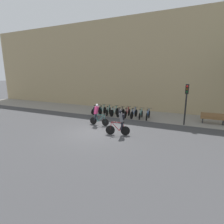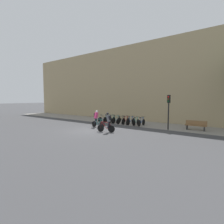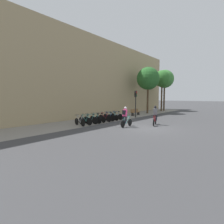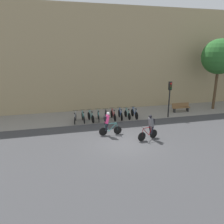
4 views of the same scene
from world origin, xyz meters
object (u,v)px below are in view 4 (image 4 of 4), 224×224
(cyclist_grey, at_px, (150,126))
(bench, at_px, (181,107))
(parked_bike_0, at_px, (75,118))
(traffic_light_pole, at_px, (170,93))
(parked_bike_3, at_px, (98,116))
(parked_bike_4, at_px, (106,116))
(parked_bike_7, at_px, (127,114))
(parked_bike_1, at_px, (83,117))
(parked_bike_8, at_px, (134,114))
(parked_bike_2, at_px, (91,117))
(parked_bike_6, at_px, (120,115))
(parked_bike_5, at_px, (113,115))
(cyclist_pink, at_px, (108,123))

(cyclist_grey, bearing_deg, bench, 44.05)
(parked_bike_0, bearing_deg, traffic_light_pole, -3.86)
(parked_bike_3, height_order, parked_bike_4, parked_bike_3)
(parked_bike_7, bearing_deg, parked_bike_1, 180.00)
(cyclist_grey, xyz_separation_m, parked_bike_8, (0.71, 4.97, -0.54))
(cyclist_grey, relative_size, parked_bike_2, 1.03)
(parked_bike_6, xyz_separation_m, parked_bike_7, (0.67, -0.00, -0.03))
(cyclist_grey, height_order, parked_bike_4, cyclist_grey)
(parked_bike_1, height_order, parked_bike_4, parked_bike_1)
(parked_bike_8, bearing_deg, parked_bike_6, 179.99)
(parked_bike_3, bearing_deg, bench, 5.27)
(parked_bike_3, bearing_deg, traffic_light_pole, -5.06)
(cyclist_grey, height_order, parked_bike_2, cyclist_grey)
(parked_bike_7, bearing_deg, parked_bike_5, -179.99)
(parked_bike_1, bearing_deg, parked_bike_5, -0.01)
(parked_bike_4, bearing_deg, cyclist_pink, -100.72)
(parked_bike_1, relative_size, parked_bike_6, 0.98)
(cyclist_pink, height_order, parked_bike_8, cyclist_pink)
(cyclist_grey, relative_size, parked_bike_8, 1.01)
(cyclist_pink, distance_m, bench, 9.62)
(parked_bike_1, xyz_separation_m, parked_bike_7, (4.02, -0.00, -0.02))
(parked_bike_7, bearing_deg, bench, 7.63)
(parked_bike_7, relative_size, traffic_light_pole, 0.48)
(parked_bike_5, distance_m, parked_bike_7, 1.34)
(parked_bike_8, relative_size, traffic_light_pole, 0.53)
(parked_bike_3, relative_size, parked_bike_5, 0.99)
(parked_bike_0, bearing_deg, parked_bike_6, 0.01)
(parked_bike_0, xyz_separation_m, parked_bike_1, (0.67, 0.00, 0.02))
(parked_bike_8, relative_size, bench, 0.93)
(parked_bike_0, distance_m, bench, 10.64)
(parked_bike_4, relative_size, parked_bike_8, 0.92)
(traffic_light_pole, bearing_deg, parked_bike_2, 175.41)
(parked_bike_5, bearing_deg, parked_bike_7, 0.01)
(parked_bike_4, height_order, parked_bike_8, parked_bike_8)
(parked_bike_7, bearing_deg, parked_bike_3, 180.00)
(parked_bike_2, height_order, parked_bike_5, same)
(parked_bike_5, distance_m, parked_bike_8, 2.01)
(cyclist_grey, xyz_separation_m, traffic_light_pole, (3.82, 4.40, 1.35))
(parked_bike_0, xyz_separation_m, parked_bike_4, (2.68, 0.00, -0.00))
(cyclist_pink, xyz_separation_m, traffic_light_pole, (6.45, 2.93, 1.35))
(parked_bike_0, distance_m, parked_bike_5, 3.35)
(cyclist_pink, xyz_separation_m, cyclist_grey, (2.63, -1.47, 0.00))
(parked_bike_6, bearing_deg, cyclist_pink, -119.77)
(parked_bike_1, height_order, parked_bike_2, parked_bike_1)
(parked_bike_3, bearing_deg, parked_bike_0, -179.98)
(parked_bike_3, xyz_separation_m, parked_bike_5, (1.34, -0.00, 0.00))
(parked_bike_5, bearing_deg, cyclist_pink, -110.85)
(parked_bike_4, height_order, bench, parked_bike_4)
(parked_bike_6, height_order, parked_bike_8, parked_bike_6)
(parked_bike_6, bearing_deg, parked_bike_3, -180.00)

